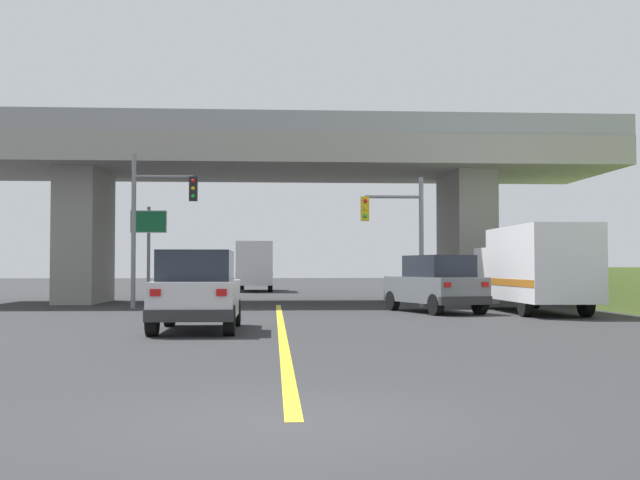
% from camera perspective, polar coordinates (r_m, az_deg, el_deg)
% --- Properties ---
extents(ground, '(160.00, 160.00, 0.00)m').
position_cam_1_polar(ground, '(36.42, -3.04, -4.48)').
color(ground, '#2B2B2D').
extents(overpass_bridge, '(30.04, 8.09, 8.06)m').
position_cam_1_polar(overpass_bridge, '(36.62, -3.03, 4.47)').
color(overpass_bridge, gray).
rests_on(overpass_bridge, ground).
extents(lane_divider_stripe, '(0.20, 25.32, 0.01)m').
position_cam_1_polar(lane_divider_stripe, '(20.98, -2.79, -6.33)').
color(lane_divider_stripe, yellow).
rests_on(lane_divider_stripe, ground).
extents(suv_lead, '(2.04, 4.27, 2.02)m').
position_cam_1_polar(suv_lead, '(20.21, -8.82, -3.62)').
color(suv_lead, silver).
rests_on(suv_lead, ground).
extents(suv_crossing, '(3.11, 4.81, 2.02)m').
position_cam_1_polar(suv_crossing, '(28.37, 8.30, -3.14)').
color(suv_crossing, slate).
rests_on(suv_crossing, ground).
extents(box_truck, '(2.33, 7.55, 3.00)m').
position_cam_1_polar(box_truck, '(28.86, 15.11, -1.92)').
color(box_truck, silver).
rests_on(box_truck, ground).
extents(traffic_signal_nearside, '(2.51, 0.36, 5.19)m').
position_cam_1_polar(traffic_signal_nearside, '(31.75, 5.80, 0.96)').
color(traffic_signal_nearside, slate).
rests_on(traffic_signal_nearside, ground).
extents(traffic_signal_farside, '(2.57, 0.36, 6.05)m').
position_cam_1_polar(traffic_signal_farside, '(31.81, -11.84, 1.90)').
color(traffic_signal_farside, slate).
rests_on(traffic_signal_farside, ground).
extents(highway_sign, '(1.57, 0.17, 4.23)m').
position_cam_1_polar(highway_sign, '(35.19, -12.21, 0.52)').
color(highway_sign, slate).
rests_on(highway_sign, ground).
extents(semi_truck_distant, '(2.33, 7.02, 3.24)m').
position_cam_1_polar(semi_truck_distant, '(52.89, -4.67, -1.86)').
color(semi_truck_distant, navy).
rests_on(semi_truck_distant, ground).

